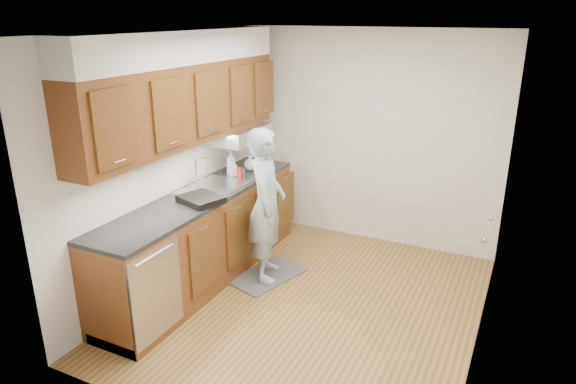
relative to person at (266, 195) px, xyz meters
The scene contains 16 objects.
floor 1.16m from the person, 26.24° to the right, with size 3.50×3.50×0.00m, color olive.
ceiling 1.74m from the person, 26.24° to the right, with size 3.50×3.50×0.00m, color white.
wall_left 0.98m from the person, 160.02° to the right, with size 0.02×3.50×2.50m, color silver.
wall_right 2.19m from the person, ahead, with size 0.02×3.50×2.50m, color silver.
wall_back 1.61m from the person, 66.09° to the left, with size 3.00×0.02×2.50m, color silver.
counter 0.77m from the person, 150.71° to the right, with size 0.64×2.80×1.30m.
upper_cabinets 1.27m from the person, 158.84° to the right, with size 0.47×2.80×1.21m.
closet_door 2.13m from the person, ahead, with size 0.02×1.22×2.05m, color silver.
floor_mat 0.91m from the person, 90.00° to the right, with size 0.47×0.80×0.02m, color slate.
person is the anchor object (origin of this frame).
soap_bottle_a 0.74m from the person, 150.31° to the left, with size 0.11×0.11×0.29m, color silver.
soap_bottle_b 0.70m from the person, 151.55° to the left, with size 0.09×0.09×0.19m, color silver.
soap_bottle_c 0.82m from the person, 131.29° to the left, with size 0.14×0.14×0.18m, color silver.
soda_can 0.54m from the person, 150.16° to the left, with size 0.07×0.07×0.13m, color red.
steel_can 0.55m from the person, 146.94° to the left, with size 0.06×0.06×0.11m, color #A5A5AA.
dish_rack 0.67m from the person, 129.75° to the right, with size 0.39×0.32×0.06m, color black.
Camera 1 is at (1.69, -3.94, 2.65)m, focal length 32.00 mm.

